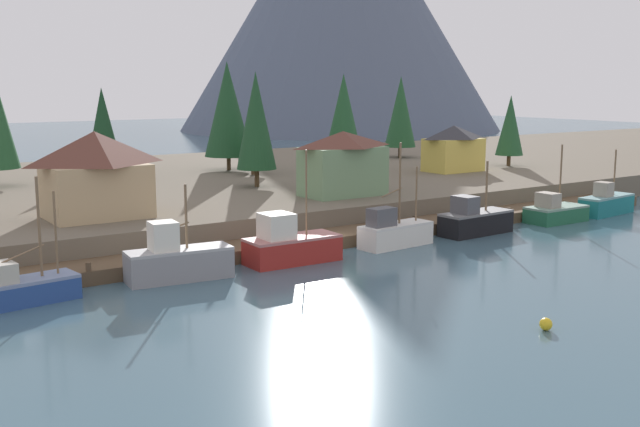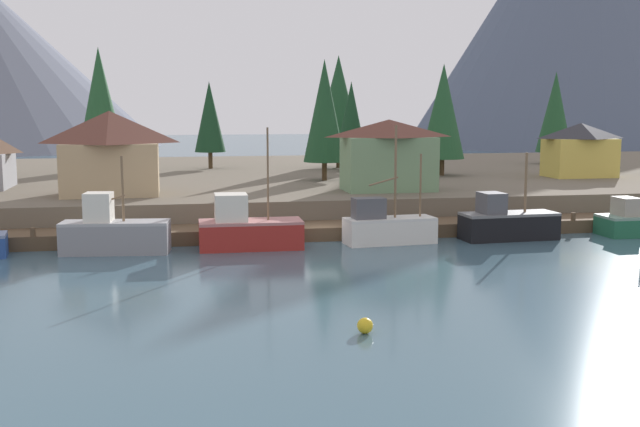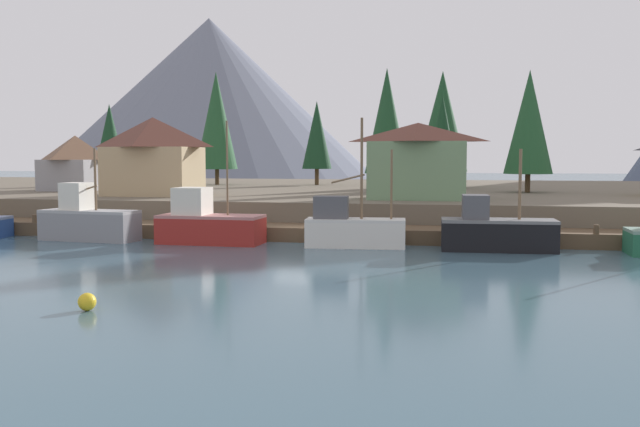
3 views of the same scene
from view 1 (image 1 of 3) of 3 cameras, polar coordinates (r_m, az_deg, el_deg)
The scene contains 21 objects.
ground_plane at distance 78.55m, azimuth -7.18°, elevation -0.46°, with size 400.00×400.00×1.00m, color #3D5B6B.
dock at distance 63.12m, azimuth 0.28°, elevation -1.94°, with size 80.00×4.00×1.60m.
shoreline_bank at distance 89.02m, azimuth -10.74°, elevation 1.78°, with size 400.00×56.00×2.50m, color #665B4C.
fishing_boat_blue at distance 49.88m, azimuth -21.34°, elevation -5.17°, with size 6.59×3.09×7.68m.
fishing_boat_grey at distance 52.86m, azimuth -10.55°, elevation -3.42°, with size 7.32×3.13×6.53m.
fishing_boat_red at distance 56.99m, azimuth -2.26°, elevation -2.35°, with size 7.15×3.01×8.36m.
fishing_boat_white at distance 62.86m, azimuth 5.50°, elevation -1.39°, with size 6.68×2.86×8.48m.
fishing_boat_black at distance 68.99m, azimuth 11.39°, elevation -0.52°, with size 7.22×2.90×6.43m.
fishing_boat_green at distance 76.98m, azimuth 17.03°, elevation 0.10°, with size 6.21×2.97×7.43m.
fishing_boat_teal at distance 83.17m, azimuth 20.45°, elevation 0.71°, with size 7.31×3.05×6.52m.
house_yellow at distance 95.42m, azimuth 9.86°, elevation 4.81°, with size 7.05×4.51×5.60m.
house_green at distance 73.61m, azimuth 1.71°, elevation 3.77°, with size 8.13×4.69×6.17m.
house_tan at distance 63.88m, azimuth -16.27°, elevation 2.85°, with size 8.10×5.86×6.93m.
conifer_near_left at distance 79.93m, azimuth -4.76°, elevation 6.87°, with size 4.15×4.15×11.88m.
conifer_mid_left at distance 95.69m, azimuth -6.86°, elevation 7.69°, with size 5.86×5.86×13.30m.
conifer_mid_right at distance 90.73m, azimuth -5.03°, elevation 6.58°, with size 3.52×3.52×10.06m.
conifer_back_right at distance 112.08m, azimuth 5.99°, elevation 7.51°, with size 4.51×4.51×11.65m.
conifer_centre at distance 89.77m, azimuth 1.75°, elevation 7.16°, with size 4.64×4.64×11.76m.
conifer_far_left at distance 102.91m, azimuth 13.91°, elevation 6.36°, with size 3.57×3.57×9.13m.
conifer_far_right at distance 91.24m, azimuth -15.80°, elevation 6.40°, with size 3.63×3.63×10.22m.
channel_buoy at distance 43.66m, azimuth 16.40°, elevation -7.87°, with size 0.70×0.70×0.70m, color gold.
Camera 1 is at (-35.05, -48.94, 13.22)m, focal length 43.17 mm.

